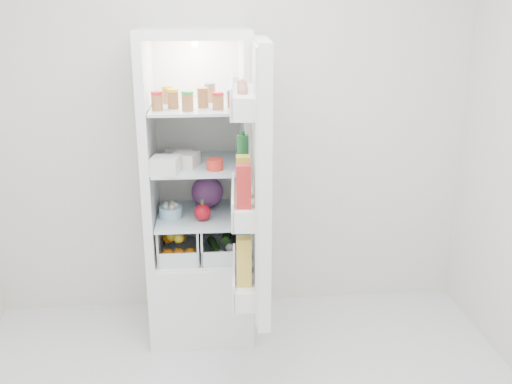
{
  "coord_description": "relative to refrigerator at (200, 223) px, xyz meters",
  "views": [
    {
      "loc": [
        -0.13,
        -1.98,
        1.91
      ],
      "look_at": [
        0.11,
        0.95,
        0.95
      ],
      "focal_mm": 40.0,
      "sensor_mm": 36.0,
      "label": 1
    }
  ],
  "objects": [
    {
      "name": "shelf_low",
      "position": [
        -0.0,
        -0.06,
        0.07
      ],
      "size": [
        0.49,
        0.53,
        0.01
      ],
      "primitive_type": "cube",
      "color": "silver",
      "rests_on": "refrigerator"
    },
    {
      "name": "tub_cream",
      "position": [
        -0.07,
        -0.12,
        0.43
      ],
      "size": [
        0.17,
        0.17,
        0.08
      ],
      "primitive_type": "cube",
      "rotation": [
        0.0,
        0.0,
        -0.35
      ],
      "color": "white",
      "rests_on": "shelf_mid"
    },
    {
      "name": "red_cabbage",
      "position": [
        0.05,
        0.06,
        0.18
      ],
      "size": [
        0.19,
        0.19,
        0.19
      ],
      "primitive_type": "sphere",
      "color": "#592162",
      "rests_on": "shelf_low"
    },
    {
      "name": "refrigerator",
      "position": [
        0.0,
        0.0,
        0.0
      ],
      "size": [
        0.6,
        0.6,
        1.8
      ],
      "color": "white",
      "rests_on": "ground"
    },
    {
      "name": "condiment_jars",
      "position": [
        -0.01,
        -0.12,
        0.76
      ],
      "size": [
        0.46,
        0.34,
        0.08
      ],
      "color": "#B21919",
      "rests_on": "shelf_top"
    },
    {
      "name": "squeeze_bottle",
      "position": [
        0.21,
        -0.1,
        0.8
      ],
      "size": [
        0.06,
        0.06,
        0.16
      ],
      "primitive_type": "cylinder",
      "rotation": [
        0.0,
        0.0,
        0.27
      ],
      "color": "white",
      "rests_on": "shelf_top"
    },
    {
      "name": "mushroom_bowl",
      "position": [
        -0.17,
        -0.1,
        0.11
      ],
      "size": [
        0.16,
        0.16,
        0.06
      ],
      "primitive_type": "cylinder",
      "rotation": [
        0.0,
        0.0,
        0.26
      ],
      "color": "#9BCFE8",
      "rests_on": "shelf_low"
    },
    {
      "name": "crisper_left",
      "position": [
        -0.12,
        -0.06,
        -0.06
      ],
      "size": [
        0.23,
        0.46,
        0.22
      ],
      "primitive_type": null,
      "color": "silver",
      "rests_on": "refrigerator"
    },
    {
      "name": "crisper_right",
      "position": [
        0.12,
        -0.06,
        -0.06
      ],
      "size": [
        0.23,
        0.46,
        0.22
      ],
      "primitive_type": null,
      "color": "silver",
      "rests_on": "refrigerator"
    },
    {
      "name": "foil_tray",
      "position": [
        -0.12,
        0.09,
        0.41
      ],
      "size": [
        0.17,
        0.13,
        0.04
      ],
      "primitive_type": "cube",
      "rotation": [
        0.0,
        0.0,
        0.07
      ],
      "color": "silver",
      "rests_on": "shelf_mid"
    },
    {
      "name": "room_walls",
      "position": [
        0.2,
        -1.25,
        0.93
      ],
      "size": [
        3.02,
        3.02,
        2.61
      ],
      "color": "silver",
      "rests_on": "ground"
    },
    {
      "name": "tub_white",
      "position": [
        -0.17,
        -0.26,
        0.44
      ],
      "size": [
        0.16,
        0.16,
        0.09
      ],
      "primitive_type": "cube",
      "rotation": [
        0.0,
        0.0,
        -0.15
      ],
      "color": "silver",
      "rests_on": "shelf_mid"
    },
    {
      "name": "bell_pepper",
      "position": [
        0.02,
        -0.16,
        0.13
      ],
      "size": [
        0.1,
        0.1,
        0.1
      ],
      "primitive_type": "sphere",
      "color": "red",
      "rests_on": "shelf_low"
    },
    {
      "name": "citrus_pile",
      "position": [
        -0.13,
        -0.12,
        -0.07
      ],
      "size": [
        0.2,
        0.24,
        0.16
      ],
      "color": "orange",
      "rests_on": "refrigerator"
    },
    {
      "name": "shelf_mid",
      "position": [
        -0.0,
        -0.06,
        0.38
      ],
      "size": [
        0.49,
        0.53,
        0.02
      ],
      "primitive_type": "cube",
      "color": "silver",
      "rests_on": "refrigerator"
    },
    {
      "name": "veg_pile",
      "position": [
        0.13,
        -0.06,
        -0.1
      ],
      "size": [
        0.16,
        0.3,
        0.1
      ],
      "color": "#204517",
      "rests_on": "refrigerator"
    },
    {
      "name": "tin_red",
      "position": [
        0.1,
        -0.21,
        0.42
      ],
      "size": [
        0.11,
        0.11,
        0.06
      ],
      "primitive_type": "cylinder",
      "rotation": [
        0.0,
        0.0,
        0.21
      ],
      "color": "red",
      "rests_on": "shelf_mid"
    },
    {
      "name": "shelf_top",
      "position": [
        -0.0,
        -0.06,
        0.71
      ],
      "size": [
        0.49,
        0.53,
        0.02
      ],
      "primitive_type": "cube",
      "color": "silver",
      "rests_on": "refrigerator"
    },
    {
      "name": "fridge_door",
      "position": [
        0.29,
        -0.64,
        0.43
      ],
      "size": [
        0.2,
        0.6,
        1.3
      ],
      "rotation": [
        0.0,
        0.0,
        1.52
      ],
      "color": "white",
      "rests_on": "refrigerator"
    }
  ]
}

